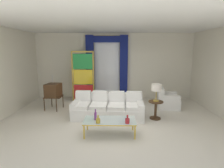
{
  "coord_description": "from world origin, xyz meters",
  "views": [
    {
      "loc": [
        0.05,
        -5.42,
        2.22
      ],
      "look_at": [
        -0.06,
        0.9,
        1.05
      ],
      "focal_mm": 29.08,
      "sensor_mm": 36.0,
      "label": 1
    }
  ],
  "objects": [
    {
      "name": "peacock_figurine",
      "position": [
        -0.85,
        1.86,
        0.22
      ],
      "size": [
        0.44,
        0.6,
        0.5
      ],
      "color": "beige",
      "rests_on": "ground"
    },
    {
      "name": "bottle_blue_decanter",
      "position": [
        -0.46,
        -0.87,
        0.53
      ],
      "size": [
        0.07,
        0.07,
        0.3
      ],
      "color": "#753384",
      "rests_on": "coffee_table"
    },
    {
      "name": "stained_glass_divider",
      "position": [
        -1.32,
        2.25,
        1.06
      ],
      "size": [
        0.95,
        0.05,
        2.2
      ],
      "color": "gold",
      "rests_on": "ground"
    },
    {
      "name": "bottle_crystal_tall",
      "position": [
        0.37,
        -1.1,
        0.49
      ],
      "size": [
        0.11,
        0.11,
        0.22
      ],
      "color": "maroon",
      "rests_on": "coffee_table"
    },
    {
      "name": "round_side_table",
      "position": [
        1.39,
        0.3,
        0.36
      ],
      "size": [
        0.48,
        0.48,
        0.59
      ],
      "color": "#472D19",
      "rests_on": "ground"
    },
    {
      "name": "wall_left",
      "position": [
        -3.66,
        0.6,
        1.5
      ],
      "size": [
        0.12,
        7.0,
        3.0
      ],
      "primitive_type": "cube",
      "color": "silver",
      "rests_on": "ground"
    },
    {
      "name": "couch_white_long",
      "position": [
        -0.18,
        0.43,
        0.31
      ],
      "size": [
        2.38,
        1.03,
        0.86
      ],
      "color": "white",
      "rests_on": "ground"
    },
    {
      "name": "wall_right",
      "position": [
        3.66,
        0.6,
        1.5
      ],
      "size": [
        0.12,
        7.0,
        3.0
      ],
      "primitive_type": "cube",
      "color": "silver",
      "rests_on": "ground"
    },
    {
      "name": "coffee_table",
      "position": [
        -0.09,
        -0.87,
        0.38
      ],
      "size": [
        1.37,
        0.63,
        0.41
      ],
      "color": "silver",
      "rests_on": "ground"
    },
    {
      "name": "table_lamp_brass",
      "position": [
        1.39,
        0.3,
        1.03
      ],
      "size": [
        0.32,
        0.32,
        0.57
      ],
      "color": "#B29338",
      "rests_on": "round_side_table"
    },
    {
      "name": "armchair_white",
      "position": [
        2.08,
        1.48,
        0.29
      ],
      "size": [
        0.91,
        0.9,
        0.8
      ],
      "color": "white",
      "rests_on": "ground"
    },
    {
      "name": "wall_rear",
      "position": [
        0.0,
        3.06,
        1.5
      ],
      "size": [
        8.0,
        0.12,
        3.0
      ],
      "primitive_type": "cube",
      "color": "silver",
      "rests_on": "ground"
    },
    {
      "name": "curtained_window",
      "position": [
        -0.33,
        2.89,
        1.74
      ],
      "size": [
        2.0,
        0.17,
        2.7
      ],
      "color": "white",
      "rests_on": "ground"
    },
    {
      "name": "vintage_tv",
      "position": [
        -2.29,
        1.22,
        0.73
      ],
      "size": [
        0.62,
        0.66,
        1.35
      ],
      "color": "#472D19",
      "rests_on": "ground"
    },
    {
      "name": "ceiling_slab",
      "position": [
        0.0,
        0.8,
        3.02
      ],
      "size": [
        8.0,
        7.6,
        0.04
      ],
      "primitive_type": "cube",
      "color": "white"
    },
    {
      "name": "bottle_amber_squat",
      "position": [
        -0.37,
        -1.09,
        0.48
      ],
      "size": [
        0.11,
        0.11,
        0.21
      ],
      "color": "gold",
      "rests_on": "coffee_table"
    },
    {
      "name": "ground_plane",
      "position": [
        0.0,
        0.0,
        0.0
      ],
      "size": [
        16.0,
        16.0,
        0.0
      ],
      "primitive_type": "plane",
      "color": "silver"
    }
  ]
}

